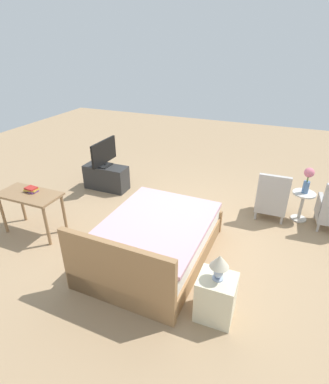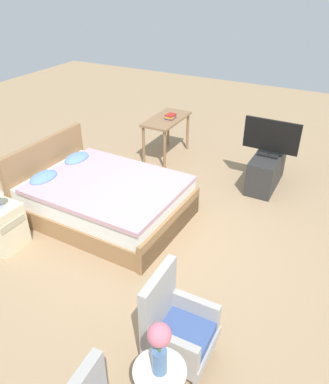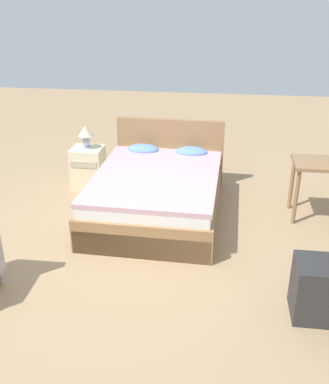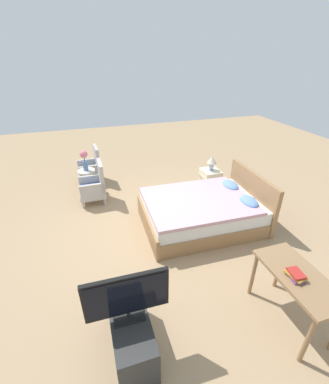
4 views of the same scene
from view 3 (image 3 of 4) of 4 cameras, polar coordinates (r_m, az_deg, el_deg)
name	(u,v)px [view 3 (image 3 of 4)]	position (r m, az deg, el deg)	size (l,w,h in m)	color
ground_plane	(136,248)	(5.10, -3.68, -7.06)	(16.00, 16.00, 0.00)	#A38460
bed	(158,191)	(5.73, -0.79, 0.16)	(1.61, 2.22, 0.96)	#997047
nightstand	(88,167)	(6.59, -9.67, 3.14)	(0.44, 0.41, 0.58)	beige
table_lamp	(86,133)	(6.43, -9.99, 7.33)	(0.22, 0.22, 0.33)	#9EADC6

